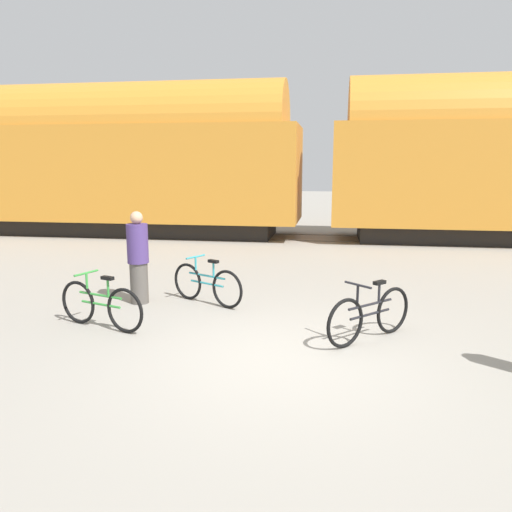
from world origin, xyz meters
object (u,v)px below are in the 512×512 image
at_px(bicycle_green, 101,305).
at_px(person_in_purple, 138,258).
at_px(freight_train, 316,157).
at_px(bicycle_black, 370,315).
at_px(bicycle_teal, 207,284).

height_order(bicycle_green, person_in_purple, person_in_purple).
distance_m(freight_train, bicycle_black, 10.14).
bearing_deg(bicycle_teal, person_in_purple, -173.42).
height_order(bicycle_black, person_in_purple, person_in_purple).
bearing_deg(person_in_purple, bicycle_black, -85.52).
xyz_separation_m(freight_train, person_in_purple, (-2.76, -8.48, -1.87)).
bearing_deg(freight_train, bicycle_green, -105.82).
bearing_deg(bicycle_teal, freight_train, 79.36).
xyz_separation_m(bicycle_black, bicycle_green, (-3.96, -0.09, -0.01)).
relative_size(freight_train, person_in_purple, 29.31).
bearing_deg(freight_train, bicycle_black, -83.28).
relative_size(bicycle_black, person_in_purple, 0.76).
relative_size(bicycle_green, person_in_purple, 0.95).
bearing_deg(bicycle_green, freight_train, 74.18).
bearing_deg(person_in_purple, bicycle_green, -158.54).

